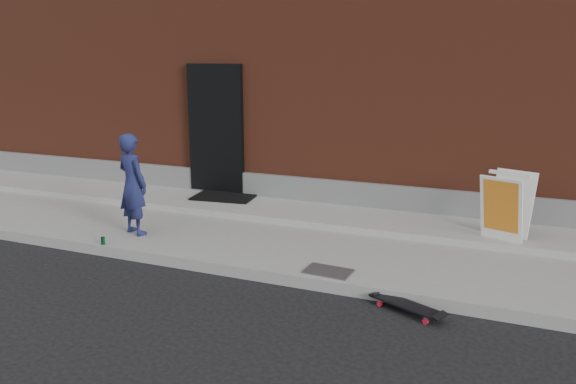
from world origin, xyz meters
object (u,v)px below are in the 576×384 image
at_px(skateboard, 407,305).
at_px(pizza_sign, 506,206).
at_px(soda_can, 103,241).
at_px(child, 133,184).

relative_size(skateboard, pizza_sign, 0.93).
distance_m(skateboard, soda_can, 4.19).
xyz_separation_m(child, soda_can, (-0.10, -0.59, -0.68)).
distance_m(child, skateboard, 4.23).
bearing_deg(pizza_sign, skateboard, -111.61).
bearing_deg(child, skateboard, -171.87).
distance_m(skateboard, pizza_sign, 2.47).
bearing_deg(child, pizza_sign, -144.84).
relative_size(child, skateboard, 1.72).
relative_size(child, soda_can, 13.68).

